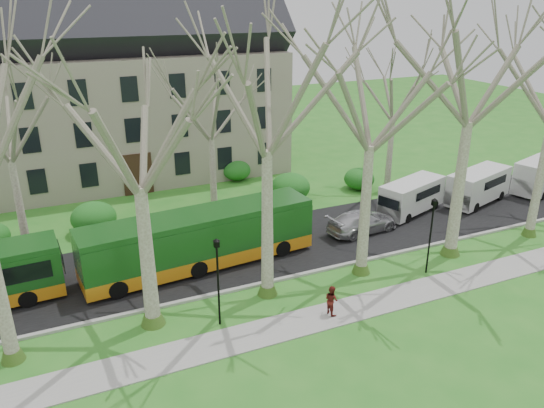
{
  "coord_description": "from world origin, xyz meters",
  "views": [
    {
      "loc": [
        -12.34,
        -21.07,
        14.32
      ],
      "look_at": [
        -1.54,
        3.0,
        3.85
      ],
      "focal_mm": 35.0,
      "sensor_mm": 36.0,
      "label": 1
    }
  ],
  "objects": [
    {
      "name": "van_c",
      "position": [
        22.67,
        5.78,
        1.35
      ],
      "size": [
        6.28,
        3.78,
        2.58
      ],
      "primitive_type": null,
      "rotation": [
        0.0,
        0.0,
        0.3
      ],
      "color": "silver",
      "rests_on": "road"
    },
    {
      "name": "pedestrian_b",
      "position": [
        -0.87,
        -2.43,
        0.8
      ],
      "size": [
        0.66,
        0.79,
        1.48
      ],
      "primitive_type": "imported",
      "rotation": [
        0.0,
        0.0,
        1.72
      ],
      "color": "#5E1A15",
      "rests_on": "sidewalk"
    },
    {
      "name": "tree_row_far",
      "position": [
        -1.33,
        11.0,
        6.0
      ],
      "size": [
        33.0,
        7.0,
        12.0
      ],
      "color": "gray",
      "rests_on": "ground"
    },
    {
      "name": "lamp_row",
      "position": [
        -0.0,
        -1.0,
        2.57
      ],
      "size": [
        36.22,
        0.22,
        4.3
      ],
      "color": "black",
      "rests_on": "ground"
    },
    {
      "name": "ground",
      "position": [
        0.0,
        0.0,
        0.0
      ],
      "size": [
        120.0,
        120.0,
        0.0
      ],
      "primitive_type": "plane",
      "color": "#297621",
      "rests_on": "ground"
    },
    {
      "name": "van_a",
      "position": [
        10.58,
        6.29,
        1.22
      ],
      "size": [
        5.64,
        3.52,
        2.31
      ],
      "primitive_type": null,
      "rotation": [
        0.0,
        0.0,
        0.33
      ],
      "color": "silver",
      "rests_on": "road"
    },
    {
      "name": "sedan",
      "position": [
        5.67,
        4.94,
        0.76
      ],
      "size": [
        5.01,
        2.47,
        1.4
      ],
      "primitive_type": "imported",
      "rotation": [
        0.0,
        0.0,
        1.68
      ],
      "color": "#ACACB1",
      "rests_on": "road"
    },
    {
      "name": "bus_follow",
      "position": [
        -5.1,
        4.83,
        1.69
      ],
      "size": [
        13.24,
        3.84,
        3.26
      ],
      "primitive_type": null,
      "rotation": [
        0.0,
        0.0,
        0.09
      ],
      "color": "#164F18",
      "rests_on": "road"
    },
    {
      "name": "van_b",
      "position": [
        16.22,
        5.88,
        1.28
      ],
      "size": [
        5.92,
        3.54,
        2.43
      ],
      "primitive_type": null,
      "rotation": [
        0.0,
        0.0,
        0.29
      ],
      "color": "silver",
      "rests_on": "road"
    },
    {
      "name": "tree_row_verge",
      "position": [
        0.0,
        0.3,
        7.0
      ],
      "size": [
        49.0,
        7.0,
        14.0
      ],
      "color": "gray",
      "rests_on": "ground"
    },
    {
      "name": "road",
      "position": [
        0.0,
        5.5,
        0.03
      ],
      "size": [
        80.0,
        8.0,
        0.06
      ],
      "primitive_type": "cube",
      "color": "black",
      "rests_on": "ground"
    },
    {
      "name": "hedges",
      "position": [
        -4.67,
        14.0,
        1.0
      ],
      "size": [
        30.6,
        8.6,
        2.0
      ],
      "color": "#164D16",
      "rests_on": "ground"
    },
    {
      "name": "building",
      "position": [
        -6.0,
        24.0,
        8.07
      ],
      "size": [
        26.5,
        12.2,
        16.0
      ],
      "color": "gray",
      "rests_on": "ground"
    },
    {
      "name": "sidewalk",
      "position": [
        0.0,
        -2.5,
        0.03
      ],
      "size": [
        70.0,
        2.0,
        0.06
      ],
      "primitive_type": "cube",
      "color": "gray",
      "rests_on": "ground"
    },
    {
      "name": "curb",
      "position": [
        0.0,
        1.5,
        0.07
      ],
      "size": [
        80.0,
        0.25,
        0.14
      ],
      "primitive_type": "cube",
      "color": "#A5A39E",
      "rests_on": "ground"
    }
  ]
}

